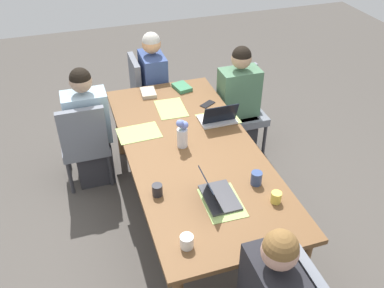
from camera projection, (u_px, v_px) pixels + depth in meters
ground_plane at (192, 212)px, 3.84m from camera, size 10.00×10.00×0.00m
dining_table at (192, 155)px, 3.45m from camera, size 2.37×1.05×0.73m
chair_near_left_mid at (240, 105)px, 4.43m from camera, size 0.44×0.44×0.90m
person_near_left_mid at (238, 107)px, 4.35m from camera, size 0.36×0.40×1.19m
chair_far_left_far at (84, 141)px, 3.90m from camera, size 0.44×0.44×0.90m
person_far_left_far at (90, 133)px, 3.96m from camera, size 0.36×0.40×1.19m
chair_head_right_right_near at (147, 91)px, 4.68m from camera, size 0.44×0.44×0.90m
person_head_right_right_near at (154, 90)px, 4.64m from camera, size 0.40×0.36×1.19m
flower_vase at (182, 133)px, 3.37m from camera, size 0.09×0.10×0.26m
placemat_head_left_left_near at (222, 202)px, 2.90m from camera, size 0.37×0.27×0.00m
placemat_near_left_mid at (218, 119)px, 3.79m from camera, size 0.26×0.36×0.00m
placemat_far_left_far at (139, 133)px, 3.60m from camera, size 0.27×0.37×0.00m
placemat_head_right_right_near at (171, 108)px, 3.93m from camera, size 0.37×0.27×0.00m
laptop_head_left_left_near at (217, 195)px, 2.91m from camera, size 0.32×0.22×0.20m
laptop_near_left_mid at (218, 118)px, 3.72m from camera, size 0.22×0.32×0.21m
coffee_mug_near_left at (157, 190)px, 2.95m from camera, size 0.07×0.07×0.09m
coffee_mug_near_right at (256, 178)px, 3.04m from camera, size 0.08×0.08×0.10m
coffee_mug_centre_left at (187, 242)px, 2.56m from camera, size 0.08×0.08×0.09m
coffee_mug_centre_right at (276, 197)px, 2.89m from camera, size 0.07×0.07×0.08m
book_red_cover at (148, 93)px, 4.15m from camera, size 0.21×0.15×0.04m
book_blue_cover at (182, 87)px, 4.24m from camera, size 0.22×0.18×0.04m
phone_black at (208, 104)px, 3.99m from camera, size 0.14×0.17×0.01m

